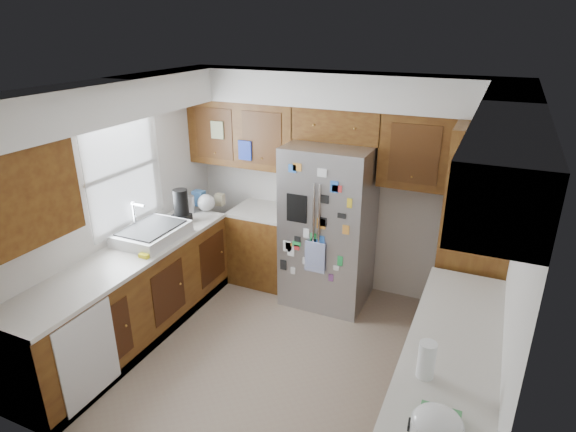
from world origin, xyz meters
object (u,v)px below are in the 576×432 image
Objects in this scene: pantry at (476,236)px; fridge at (329,226)px; paper_towel at (426,360)px; rice_cooker at (436,430)px.

pantry is 1.19× the size of fridge.
pantry reaches higher than fridge.
paper_towel is (1.36, -2.05, 0.14)m from fridge.
pantry is 8.77× the size of paper_towel.
paper_towel is at bearing -56.31° from fridge.
rice_cooker is at bearing -59.87° from fridge.
pantry reaches higher than paper_towel.
fridge is 7.34× the size of paper_towel.
rice_cooker is at bearing -90.01° from pantry.
fridge is (-1.50, 0.05, -0.17)m from pantry.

